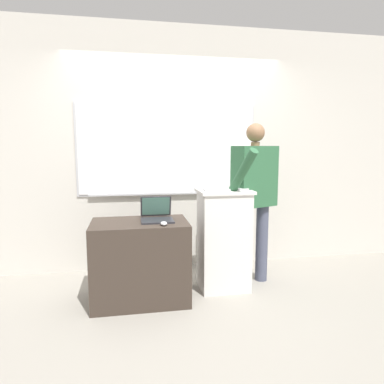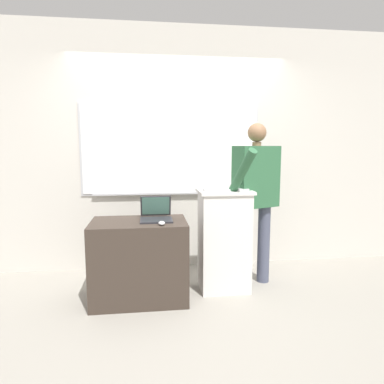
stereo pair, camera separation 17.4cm
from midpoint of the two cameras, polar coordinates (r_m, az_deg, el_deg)
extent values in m
plane|color=gray|center=(3.19, 1.66, -19.67)|extent=(30.00, 30.00, 0.00)
cube|color=beige|center=(4.14, -1.13, 7.10)|extent=(6.40, 0.12, 2.85)
cube|color=#B7B7BC|center=(4.06, -2.26, 7.10)|extent=(2.10, 0.02, 1.07)
cube|color=white|center=(4.06, -2.26, 7.10)|extent=(2.05, 0.02, 1.02)
cube|color=#B7B7BC|center=(4.08, -2.20, -0.25)|extent=(1.84, 0.04, 0.02)
cube|color=silver|center=(3.55, 6.77, -8.19)|extent=(0.49, 0.39, 1.00)
cube|color=silver|center=(3.44, 6.90, 0.08)|extent=(0.53, 0.42, 0.03)
cube|color=#382D26|center=(3.35, -7.26, -11.25)|extent=(0.90, 0.57, 0.77)
cylinder|color=#474C60|center=(3.67, 10.10, -9.04)|extent=(0.13, 0.13, 0.84)
cylinder|color=#474C60|center=(3.82, 13.15, -8.42)|extent=(0.13, 0.13, 0.84)
cube|color=#2D603D|center=(3.61, 11.97, 2.53)|extent=(0.51, 0.37, 0.63)
cylinder|color=#8C6647|center=(3.60, 12.12, 7.84)|extent=(0.09, 0.09, 0.04)
sphere|color=#8C6647|center=(3.60, 12.17, 9.67)|extent=(0.19, 0.19, 0.19)
cylinder|color=#2D603D|center=(3.27, 9.59, 2.76)|extent=(0.23, 0.44, 0.52)
cylinder|color=#2D603D|center=(3.78, 14.96, 2.29)|extent=(0.08, 0.08, 0.60)
cube|color=#28282D|center=(3.24, -4.44, -4.71)|extent=(0.30, 0.25, 0.02)
cube|color=#28282D|center=(3.37, -4.60, -2.33)|extent=(0.30, 0.08, 0.21)
cube|color=#4C7A6B|center=(3.36, -4.59, -2.31)|extent=(0.27, 0.06, 0.18)
cube|color=silver|center=(3.39, 7.13, 0.38)|extent=(0.44, 0.11, 0.02)
ellipsoid|color=#BCBCC1|center=(3.07, -3.45, -5.20)|extent=(0.06, 0.10, 0.03)
camera|label=1|loc=(0.09, -88.53, 0.20)|focal=32.00mm
camera|label=2|loc=(0.09, 91.47, -0.20)|focal=32.00mm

